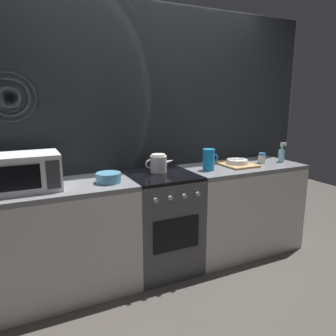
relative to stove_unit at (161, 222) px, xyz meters
name	(u,v)px	position (x,y,z in m)	size (l,w,h in m)	color
ground_plane	(162,267)	(0.00, 0.00, -0.45)	(8.00, 8.00, 0.00)	#47423D
back_wall	(147,137)	(0.00, 0.32, 0.75)	(3.60, 0.05, 2.40)	gray
counter_left	(59,241)	(-0.90, 0.00, 0.00)	(1.20, 0.60, 0.90)	silver
stove_unit	(161,222)	(0.00, 0.00, 0.00)	(0.60, 0.63, 0.90)	#4C4C51
counter_right	(240,208)	(0.90, 0.00, 0.00)	(1.20, 0.60, 0.90)	silver
microwave	(27,172)	(-1.09, -0.02, 0.59)	(0.46, 0.35, 0.27)	white
kettle	(159,163)	(0.02, 0.09, 0.53)	(0.28, 0.15, 0.17)	white
mixing_bowl	(108,178)	(-0.50, -0.07, 0.49)	(0.20, 0.20, 0.08)	teal
pitcher	(209,160)	(0.47, -0.04, 0.55)	(0.16, 0.11, 0.20)	#198CD8
dish_pile	(236,163)	(0.84, 0.02, 0.47)	(0.30, 0.40, 0.07)	tan
spice_jar	(262,158)	(1.15, 0.00, 0.50)	(0.08, 0.08, 0.10)	silver
spray_bottle	(282,154)	(1.37, -0.05, 0.53)	(0.08, 0.06, 0.20)	#8CCCE5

